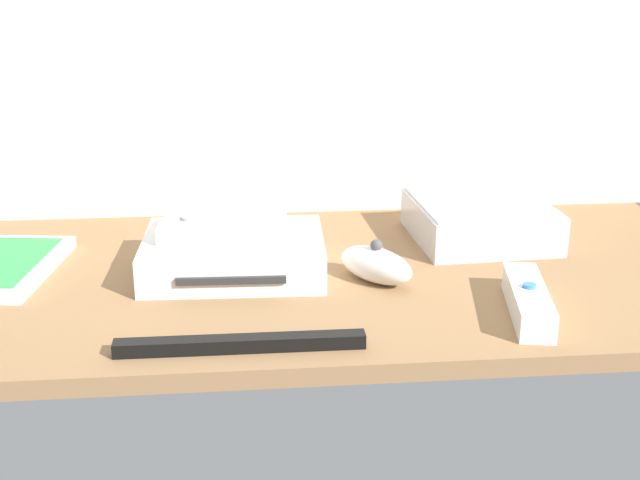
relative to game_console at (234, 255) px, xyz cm
name	(u,v)px	position (x,y,z in cm)	size (l,w,h in cm)	color
ground_plane	(320,280)	(10.13, -0.90, -3.20)	(100.00, 48.00, 2.00)	#936D47
game_console	(234,255)	(0.00, 0.00, 0.00)	(21.58, 17.10, 4.40)	white
mini_computer	(480,220)	(32.17, 8.78, 0.44)	(17.96, 17.96, 5.30)	silver
remote_wand	(528,301)	(30.65, -15.11, -0.69)	(6.21, 15.21, 3.40)	white
remote_nunchuk	(376,265)	(16.24, -4.49, -0.16)	(9.84, 10.46, 5.10)	white
remote_classic_pad	(223,228)	(-1.13, 0.58, 3.21)	(15.17, 9.48, 2.40)	white
sensor_bar	(241,344)	(0.58, -20.73, -1.50)	(24.00, 1.80, 1.40)	black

